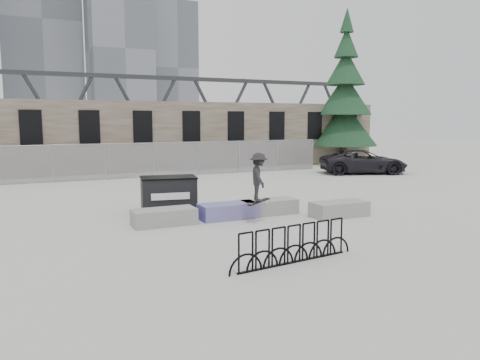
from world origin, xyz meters
name	(u,v)px	position (x,y,z in m)	size (l,w,h in m)	color
ground	(246,217)	(0.00, 0.00, 0.00)	(120.00, 120.00, 0.00)	#B6B6B1
stone_wall	(139,136)	(0.00, 16.24, 2.26)	(36.00, 2.58, 4.50)	brown
chainlink_fence	(154,159)	(0.00, 12.50, 1.04)	(22.06, 0.06, 2.02)	gray
planter_far_left	(164,216)	(-2.89, 0.05, 0.28)	(2.00, 0.90, 0.52)	#999996
planter_center_left	(229,210)	(-0.62, 0.09, 0.28)	(2.00, 0.90, 0.52)	#4238AA
planter_center_right	(269,206)	(0.98, 0.19, 0.28)	(2.00, 0.90, 0.52)	#999996
planter_offset	(339,208)	(3.00, -1.22, 0.28)	(2.00, 0.90, 0.52)	#999996
dumpster	(169,194)	(-2.15, 2.03, 0.66)	(2.14, 1.51, 1.30)	black
bike_rack	(294,245)	(-1.22, -5.12, 0.44)	(3.56, 0.53, 0.90)	black
spruce_tree	(345,103)	(15.18, 14.59, 4.60)	(4.94, 4.94, 11.50)	#38281E
skyline_towers	(48,35)	(-1.01, 93.81, 20.79)	(58.00, 28.00, 48.00)	slate
truss_bridge	(147,114)	(10.00, 55.00, 4.13)	(70.00, 3.00, 9.80)	#2D3033
suv	(364,162)	(12.37, 8.85, 0.73)	(2.44, 5.29, 1.47)	black
skateboarder	(259,177)	(0.00, -0.92, 1.50)	(0.82, 1.13, 1.70)	#242326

